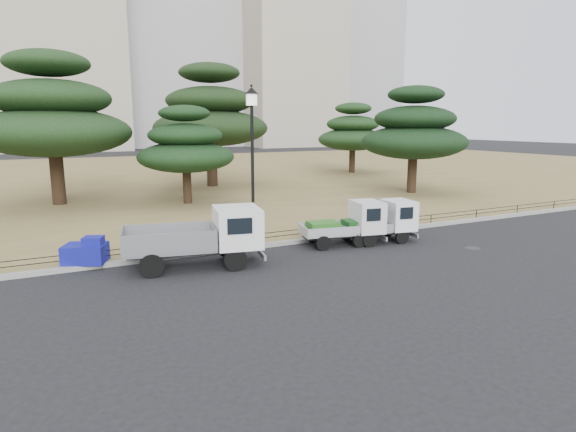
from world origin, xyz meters
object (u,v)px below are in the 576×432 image
truck_large (202,235)px  truck_kei_rear (381,222)px  tarp_pile (86,252)px  street_lamp (252,140)px  truck_kei_front (348,223)px

truck_large → truck_kei_rear: size_ratio=1.41×
truck_kei_rear → tarp_pile: truck_kei_rear is taller
street_lamp → tarp_pile: 7.17m
truck_large → truck_kei_front: truck_large is taller
truck_large → truck_kei_rear: (7.61, 0.14, -0.26)m
truck_kei_front → street_lamp: size_ratio=0.58×
tarp_pile → truck_large: bearing=-25.7°
street_lamp → tarp_pile: (-6.14, 0.01, -3.69)m
truck_kei_front → street_lamp: street_lamp is taller
truck_large → tarp_pile: (-3.56, 1.72, -0.59)m
truck_kei_front → truck_kei_rear: bearing=3.6°
truck_kei_front → street_lamp: 5.07m
truck_large → street_lamp: street_lamp is taller
truck_kei_front → street_lamp: bearing=169.8°
truck_large → street_lamp: 4.38m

